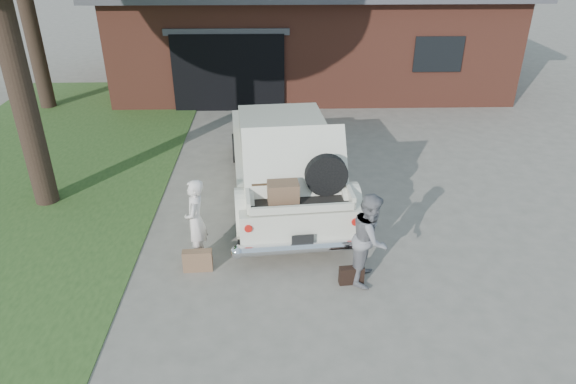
{
  "coord_description": "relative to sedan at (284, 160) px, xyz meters",
  "views": [
    {
      "loc": [
        -0.2,
        -6.66,
        4.93
      ],
      "look_at": [
        0.0,
        0.6,
        1.1
      ],
      "focal_mm": 32.0,
      "sensor_mm": 36.0,
      "label": 1
    }
  ],
  "objects": [
    {
      "name": "house",
      "position": [
        1.0,
        8.9,
        0.9
      ],
      "size": [
        12.8,
        7.8,
        3.3
      ],
      "color": "brown",
      "rests_on": "ground"
    },
    {
      "name": "woman_right",
      "position": [
        1.23,
        -2.8,
        -0.03
      ],
      "size": [
        0.75,
        0.85,
        1.47
      ],
      "primitive_type": "imported",
      "rotation": [
        0.0,
        0.0,
        1.25
      ],
      "color": "gray",
      "rests_on": "ground"
    },
    {
      "name": "sedan",
      "position": [
        0.0,
        0.0,
        0.0
      ],
      "size": [
        2.46,
        5.38,
        1.98
      ],
      "rotation": [
        0.0,
        0.0,
        0.09
      ],
      "color": "silver",
      "rests_on": "ground"
    },
    {
      "name": "suitcase_right",
      "position": [
        0.96,
        -2.93,
        -0.62
      ],
      "size": [
        0.39,
        0.16,
        0.29
      ],
      "primitive_type": "cube",
      "rotation": [
        0.0,
        0.0,
        0.09
      ],
      "color": "black",
      "rests_on": "ground"
    },
    {
      "name": "suitcase_left",
      "position": [
        -1.43,
        -2.52,
        -0.59
      ],
      "size": [
        0.47,
        0.17,
        0.36
      ],
      "primitive_type": "cube",
      "rotation": [
        0.0,
        0.0,
        0.05
      ],
      "color": "#845F43",
      "rests_on": "ground"
    },
    {
      "name": "grass_strip",
      "position": [
        -5.48,
        0.42,
        -0.76
      ],
      "size": [
        6.0,
        16.0,
        0.02
      ],
      "primitive_type": "cube",
      "color": "#2D4C1E",
      "rests_on": "ground"
    },
    {
      "name": "ground",
      "position": [
        0.02,
        -2.58,
        -0.77
      ],
      "size": [
        90.0,
        90.0,
        0.0
      ],
      "primitive_type": "plane",
      "color": "gray",
      "rests_on": "ground"
    },
    {
      "name": "woman_left",
      "position": [
        -1.47,
        -2.17,
        -0.06
      ],
      "size": [
        0.35,
        0.52,
        1.41
      ],
      "primitive_type": "imported",
      "rotation": [
        0.0,
        0.0,
        -1.59
      ],
      "color": "silver",
      "rests_on": "ground"
    }
  ]
}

